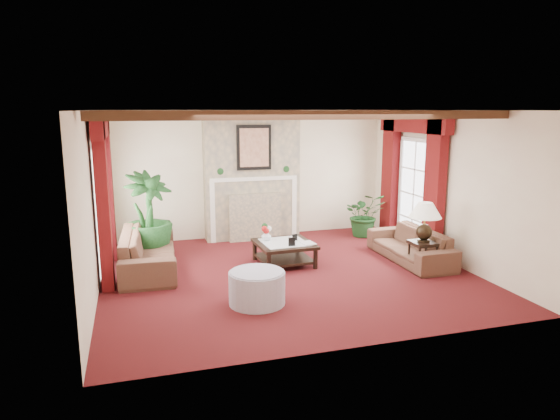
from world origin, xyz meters
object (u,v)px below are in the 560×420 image
object	(u,v)px
sofa_left	(148,244)
potted_palm	(149,234)
side_table	(423,255)
ottoman	(257,288)
coffee_table	(284,253)
sofa_right	(411,240)

from	to	relation	value
sofa_left	potted_palm	xyz separation A→B (m)	(0.04, 0.72, 0.01)
sofa_left	side_table	xyz separation A→B (m)	(4.53, -1.33, -0.20)
sofa_left	side_table	size ratio (longest dim) A/B	4.67
side_table	ottoman	world-z (taller)	side_table
coffee_table	ottoman	size ratio (longest dim) A/B	1.21
sofa_right	coffee_table	world-z (taller)	sofa_right
potted_palm	ottoman	world-z (taller)	potted_palm
coffee_table	ottoman	xyz separation A→B (m)	(-0.91, -1.66, 0.04)
sofa_right	potted_palm	distance (m)	4.82
sofa_left	coffee_table	size ratio (longest dim) A/B	2.36
sofa_left	potted_palm	bearing A→B (deg)	0.03
potted_palm	side_table	bearing A→B (deg)	-24.57
sofa_left	coffee_table	distance (m)	2.37
side_table	ottoman	xyz separation A→B (m)	(-3.12, -0.71, -0.01)
sofa_left	potted_palm	world-z (taller)	potted_palm
sofa_left	ottoman	xyz separation A→B (m)	(1.41, -2.05, -0.21)
potted_palm	ottoman	distance (m)	3.10
coffee_table	side_table	size ratio (longest dim) A/B	1.98
potted_palm	sofa_right	bearing A→B (deg)	-18.61
potted_palm	coffee_table	size ratio (longest dim) A/B	1.89
sofa_right	potted_palm	size ratio (longest dim) A/B	1.07
sofa_right	ottoman	bearing A→B (deg)	-68.96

